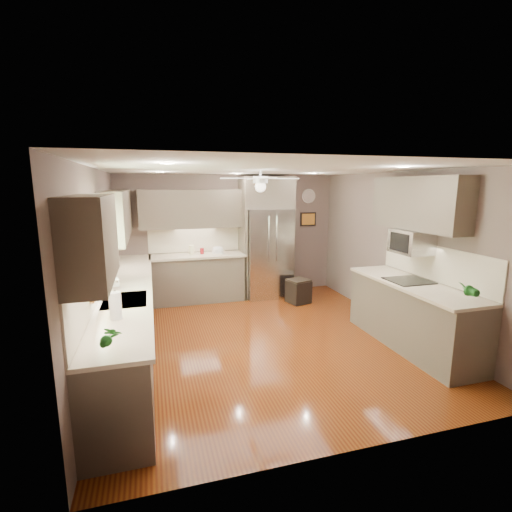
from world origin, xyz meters
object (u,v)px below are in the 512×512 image
potted_plant_left (110,337)px  refrigerator (267,239)px  bowl (218,252)px  paper_towel (115,306)px  microwave (411,242)px  stool (298,291)px  soap_bottle (115,282)px  canister_d (202,251)px  canister_c (192,250)px  potted_plant_right (468,290)px

potted_plant_left → refrigerator: size_ratio=0.12×
bowl → paper_towel: paper_towel is taller
microwave → stool: bearing=113.3°
microwave → bowl: bearing=130.7°
soap_bottle → potted_plant_left: potted_plant_left is taller
canister_d → soap_bottle: bearing=-123.1°
soap_bottle → potted_plant_left: size_ratio=0.71×
potted_plant_left → stool: 4.75m
canister_c → potted_plant_right: 4.82m
canister_c → refrigerator: 1.54m
potted_plant_left → potted_plant_right: 3.88m
stool → paper_towel: paper_towel is taller
soap_bottle → potted_plant_right: bearing=-23.1°
soap_bottle → microwave: 4.16m
bowl → refrigerator: 1.04m
canister_d → stool: 2.06m
refrigerator → stool: size_ratio=5.17×
bowl → paper_towel: (-1.66, -3.34, 0.11)m
canister_d → paper_towel: size_ratio=0.38×
bowl → canister_d: bearing=172.2°
paper_towel → microwave: bearing=8.7°
potted_plant_right → canister_c: bearing=124.8°
potted_plant_left → stool: (3.09, 3.50, -0.85)m
canister_c → soap_bottle: (-1.24, -2.26, 0.02)m
canister_c → canister_d: canister_c is taller
potted_plant_right → bowl: potted_plant_right is taller
refrigerator → stool: (0.44, -0.66, -0.95)m
bowl → microwave: (2.34, -2.73, 0.51)m
soap_bottle → stool: size_ratio=0.45×
soap_bottle → bowl: 2.80m
microwave → paper_towel: size_ratio=1.81×
canister_d → potted_plant_right: potted_plant_right is taller
canister_c → stool: 2.26m
stool → bowl: bearing=155.0°
soap_bottle → bowl: size_ratio=0.92×
potted_plant_right → refrigerator: size_ratio=0.12×
canister_c → stool: bearing=-21.1°
potted_plant_left → soap_bottle: bearing=93.6°
soap_bottle → potted_plant_right: potted_plant_right is taller
potted_plant_right → refrigerator: (-1.22, 3.86, 0.10)m
canister_c → refrigerator: bearing=-3.7°
soap_bottle → microwave: bearing=-7.7°
canister_c → potted_plant_right: (2.75, -3.96, 0.06)m
refrigerator → stool: bearing=-56.2°
canister_d → refrigerator: 1.34m
canister_c → soap_bottle: size_ratio=0.82×
refrigerator → microwave: size_ratio=4.45×
potted_plant_left → stool: size_ratio=0.62×
stool → microwave: bearing=-66.7°
paper_towel → potted_plant_right: bearing=-7.9°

